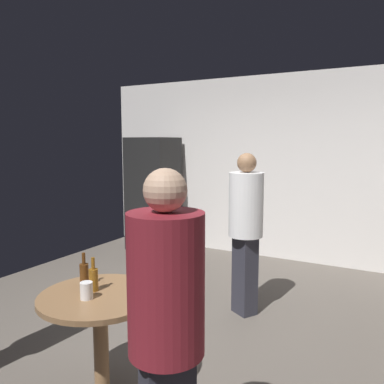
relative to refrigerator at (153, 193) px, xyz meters
name	(u,v)px	position (x,y,z in m)	size (l,w,h in m)	color
ground_plane	(172,329)	(1.71, -2.20, -0.95)	(5.20, 5.20, 0.10)	#5B544C
wall_back	(264,167)	(1.71, 0.43, 0.45)	(5.32, 0.06, 2.70)	silver
refrigerator	(153,193)	(0.00, 0.00, 0.00)	(0.70, 0.68, 1.80)	black
foreground_table	(100,309)	(1.87, -3.35, -0.27)	(0.80, 0.80, 0.73)	olive
beer_bottle_amber	(94,279)	(1.80, -3.32, -0.08)	(0.06, 0.06, 0.23)	#8C5919
beer_bottle_brown	(84,273)	(1.66, -3.27, -0.08)	(0.06, 0.06, 0.23)	#593314
plastic_cup_white	(86,291)	(1.85, -3.45, -0.11)	(0.08, 0.08, 0.11)	white
person_in_maroon_shirt	(166,321)	(2.71, -3.84, 0.05)	(0.48, 0.48, 1.62)	#2D2D38
person_in_white_shirt	(246,221)	(2.22, -1.63, 0.05)	(0.47, 0.47, 1.62)	#2D2D38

